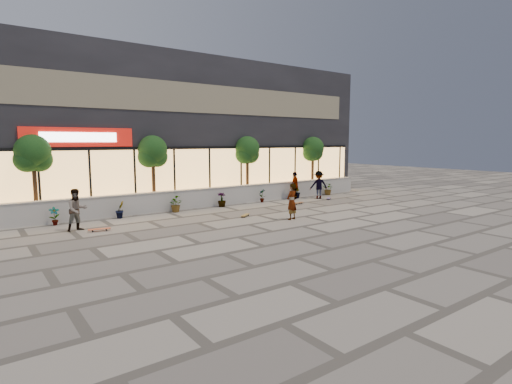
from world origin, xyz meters
TOP-DOWN VIEW (x-y plane):
  - ground at (0.00, 0.00)m, footprint 80.00×80.00m
  - planter_wall at (0.00, 7.00)m, footprint 22.00×0.42m
  - retail_building at (-0.00, 12.49)m, footprint 24.00×9.17m
  - shrub_a at (-8.50, 6.45)m, footprint 0.43×0.29m
  - shrub_b at (-5.70, 6.45)m, footprint 0.57×0.57m
  - shrub_c at (-2.90, 6.45)m, footprint 0.68×0.77m
  - shrub_d at (-0.10, 6.45)m, footprint 0.64×0.64m
  - shrub_e at (2.70, 6.45)m, footprint 0.46×0.35m
  - shrub_f at (5.50, 6.45)m, footprint 0.55×0.57m
  - shrub_g at (8.30, 6.45)m, footprint 0.77×0.84m
  - tree_west at (-9.00, 7.70)m, footprint 1.60×1.50m
  - tree_midwest at (-3.50, 7.70)m, footprint 1.60×1.50m
  - tree_mideast at (2.50, 7.70)m, footprint 1.60×1.50m
  - tree_east at (8.00, 7.70)m, footprint 1.60×1.50m
  - skater_center at (0.63, 1.42)m, footprint 0.70×0.56m
  - skater_left at (-7.92, 4.78)m, footprint 0.95×0.81m
  - skater_right_near at (5.14, 6.30)m, footprint 1.08×0.88m
  - skater_right_far at (6.54, 5.61)m, footprint 1.30×1.11m
  - skateboard_center at (-0.71, 3.28)m, footprint 0.78×0.63m
  - skateboard_left at (-7.25, 4.15)m, footprint 0.88×0.37m
  - skateboard_right_near at (3.93, 4.63)m, footprint 0.89×0.40m
  - skateboard_right_far at (6.80, 4.98)m, footprint 0.75×0.62m

SIDE VIEW (x-z plane):
  - ground at x=0.00m, z-range 0.00..0.00m
  - skateboard_right_far at x=6.80m, z-range 0.03..0.13m
  - skateboard_center at x=-0.71m, z-range 0.03..0.13m
  - skateboard_left at x=-7.25m, z-range 0.03..0.14m
  - skateboard_right_near at x=3.93m, z-range 0.03..0.14m
  - shrub_a at x=-8.50m, z-range 0.00..0.81m
  - shrub_b at x=-5.70m, z-range 0.00..0.81m
  - shrub_c at x=-2.90m, z-range 0.00..0.81m
  - shrub_d at x=-0.10m, z-range 0.00..0.81m
  - shrub_e at x=2.70m, z-range 0.00..0.81m
  - shrub_f at x=5.50m, z-range 0.00..0.81m
  - shrub_g at x=8.30m, z-range 0.00..0.81m
  - planter_wall at x=0.00m, z-range 0.00..1.04m
  - skater_center at x=0.63m, z-range 0.00..1.69m
  - skater_left at x=-7.92m, z-range 0.00..1.71m
  - skater_right_near at x=5.14m, z-range 0.00..1.72m
  - skater_right_far at x=6.54m, z-range 0.00..1.75m
  - tree_west at x=-9.00m, z-range 1.03..4.94m
  - tree_midwest at x=-3.50m, z-range 1.03..4.94m
  - tree_mideast at x=2.50m, z-range 1.03..4.94m
  - tree_east at x=8.00m, z-range 1.03..4.94m
  - retail_building at x=0.00m, z-range 0.00..8.50m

